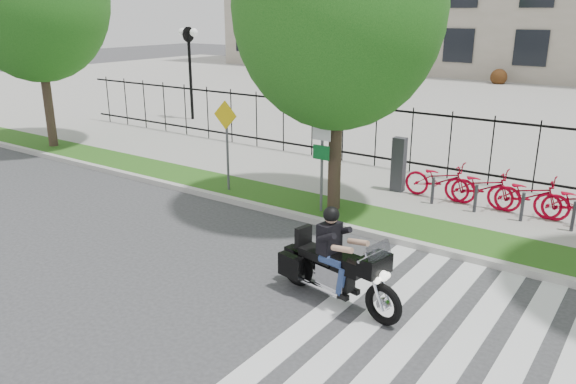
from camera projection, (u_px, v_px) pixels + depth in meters
The scene contains 12 objects.
ground at pixel (205, 292), 10.27m from camera, with size 120.00×120.00×0.00m, color #353537.
curb at pixel (323, 222), 13.44m from camera, with size 60.00×0.20×0.15m, color #B5B2AA.
grass_verge at pixel (341, 212), 14.11m from camera, with size 60.00×1.50×0.15m, color #225515.
sidewalk at pixel (384, 188), 16.05m from camera, with size 60.00×3.50×0.15m, color #9A9790.
plaza at pixel (530, 107), 29.73m from camera, with size 80.00×34.00×0.10m, color #9A9790.
iron_fence at pixel (411, 140), 17.09m from camera, with size 30.00×0.06×2.00m, color black, non-canonical shape.
lamp_post_left at pixel (189, 51), 25.19m from camera, with size 1.06×0.70×4.25m.
street_tree_1 at pixel (339, 7), 12.71m from camera, with size 4.90×4.90×7.67m.
bike_share_station at pixel (550, 199), 13.28m from camera, with size 7.84×0.88×1.50m.
sign_pole_regulatory at pixel (322, 149), 13.50m from camera, with size 0.50×0.09×2.50m.
sign_pole_warning at pixel (226, 134), 15.16m from camera, with size 0.78×0.09×2.49m.
motorcycle_rider at pixel (337, 266), 9.71m from camera, with size 2.70×1.05×2.10m.
Camera 1 is at (6.54, -6.67, 4.90)m, focal length 35.00 mm.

